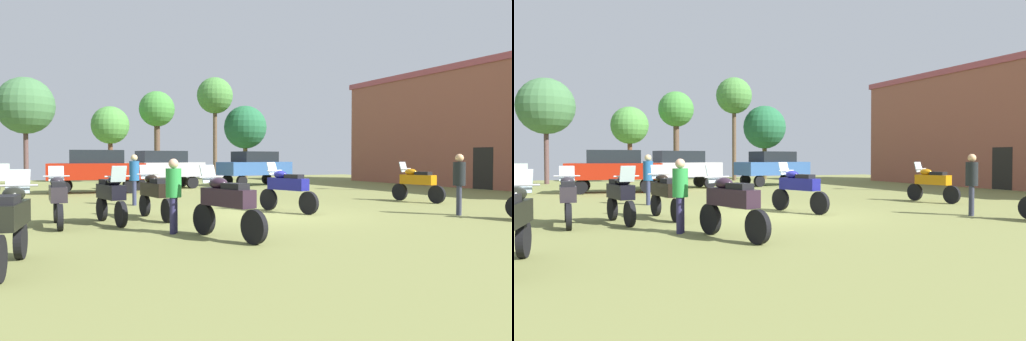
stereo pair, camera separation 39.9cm
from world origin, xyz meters
TOP-DOWN VIEW (x-y plane):
  - ground_plane at (0.00, 0.00)m, footprint 44.00×52.00m
  - motorcycle_1 at (-6.84, -4.33)m, footprint 0.71×2.21m
  - motorcycle_4 at (-2.90, -3.30)m, footprint 0.81×2.23m
  - motorcycle_6 at (6.73, 1.11)m, footprint 0.70×2.24m
  - motorcycle_7 at (0.66, 0.33)m, footprint 0.86×2.26m
  - motorcycle_8 at (-4.60, 0.04)m, footprint 0.65×2.09m
  - motorcycle_9 at (-5.82, 0.20)m, footprint 0.62×2.18m
  - motorcycle_10 at (-3.36, 0.52)m, footprint 0.62×2.26m
  - car_1 at (0.29, 12.88)m, footprint 4.45×2.19m
  - car_2 at (6.03, 13.24)m, footprint 4.55×2.55m
  - car_5 at (-3.22, 11.19)m, footprint 4.53×2.47m
  - person_1 at (-3.01, 4.55)m, footprint 0.41×0.41m
  - person_2 at (-3.65, -2.11)m, footprint 0.46×0.46m
  - person_3 at (4.68, -2.56)m, footprint 0.48×0.48m
  - tree_1 at (8.84, 20.47)m, footprint 3.21×3.21m
  - tree_2 at (2.08, 20.24)m, footprint 2.41×2.41m
  - tree_4 at (-6.00, 20.71)m, footprint 3.48×3.48m
  - tree_7 at (-0.97, 20.55)m, footprint 2.47×2.47m
  - tree_8 at (6.24, 20.03)m, footprint 2.58×2.58m

SIDE VIEW (x-z plane):
  - ground_plane at x=0.00m, z-range 0.00..0.02m
  - motorcycle_9 at x=-5.82m, z-range 0.01..1.46m
  - motorcycle_8 at x=-4.60m, z-range 0.00..1.47m
  - motorcycle_10 at x=-3.36m, z-range 0.01..1.46m
  - motorcycle_1 at x=-6.84m, z-range 0.01..1.48m
  - motorcycle_6 at x=6.73m, z-range 0.01..1.50m
  - motorcycle_4 at x=-2.90m, z-range 0.01..1.51m
  - motorcycle_7 at x=0.66m, z-range 0.01..1.52m
  - person_2 at x=-3.65m, z-range 0.15..1.79m
  - person_3 at x=4.68m, z-range 0.17..1.93m
  - person_1 at x=-3.01m, z-range 0.17..1.93m
  - car_1 at x=0.29m, z-range 0.19..2.19m
  - car_2 at x=6.03m, z-range 0.19..2.19m
  - car_5 at x=-3.22m, z-range 0.19..2.19m
  - tree_7 at x=-0.97m, z-range 1.25..6.27m
  - tree_1 at x=8.84m, z-range 1.15..6.66m
  - tree_4 at x=-6.00m, z-range 1.55..8.13m
  - tree_2 at x=2.08m, z-range 1.77..7.92m
  - tree_8 at x=6.24m, z-range 2.32..9.69m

